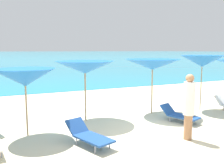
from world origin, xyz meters
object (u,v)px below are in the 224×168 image
(umbrella_3, at_px, (153,65))
(umbrella_4, at_px, (202,61))
(umbrella_1, at_px, (25,78))
(lounge_chair_0, at_px, (88,135))
(lounge_chair_3, at_px, (179,114))
(umbrella_2, at_px, (85,67))
(beachgoer_0, at_px, (189,105))

(umbrella_3, bearing_deg, umbrella_4, -9.32)
(umbrella_1, distance_m, lounge_chair_0, 2.59)
(umbrella_3, xyz_separation_m, lounge_chair_3, (0.19, -1.47, -1.75))
(umbrella_1, bearing_deg, lounge_chair_3, -9.06)
(umbrella_2, relative_size, umbrella_3, 0.92)
(lounge_chair_0, relative_size, beachgoer_0, 0.86)
(umbrella_2, height_order, lounge_chair_0, umbrella_2)
(umbrella_3, bearing_deg, beachgoer_0, -104.57)
(umbrella_1, relative_size, umbrella_2, 0.91)
(lounge_chair_0, height_order, beachgoer_0, beachgoer_0)
(umbrella_4, relative_size, lounge_chair_3, 1.59)
(umbrella_1, height_order, lounge_chair_0, umbrella_1)
(umbrella_4, xyz_separation_m, lounge_chair_3, (-2.11, -1.09, -1.86))
(umbrella_2, height_order, umbrella_4, umbrella_4)
(umbrella_1, height_order, beachgoer_0, umbrella_1)
(lounge_chair_0, xyz_separation_m, beachgoer_0, (2.79, -0.82, 0.74))
(umbrella_1, distance_m, umbrella_4, 7.30)
(lounge_chair_0, relative_size, lounge_chair_3, 1.10)
(umbrella_4, distance_m, lounge_chair_3, 3.01)
(umbrella_4, xyz_separation_m, beachgoer_0, (-3.08, -2.64, -1.09))
(umbrella_1, bearing_deg, lounge_chair_0, -47.51)
(beachgoer_0, bearing_deg, umbrella_4, 125.01)
(lounge_chair_0, bearing_deg, umbrella_2, 54.11)
(umbrella_4, bearing_deg, lounge_chair_3, -152.62)
(umbrella_3, relative_size, beachgoer_0, 1.28)
(umbrella_2, distance_m, umbrella_3, 2.82)
(umbrella_1, relative_size, umbrella_3, 0.83)
(umbrella_4, bearing_deg, umbrella_1, -177.92)
(lounge_chair_3, bearing_deg, umbrella_1, 152.13)
(beachgoer_0, bearing_deg, umbrella_2, -153.28)
(umbrella_3, height_order, lounge_chair_0, umbrella_3)
(umbrella_4, distance_m, beachgoer_0, 4.20)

